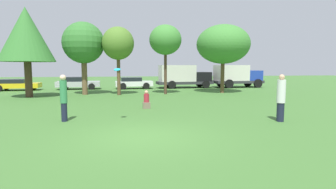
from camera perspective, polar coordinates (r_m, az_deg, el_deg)
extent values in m
plane|color=#3D6B2D|center=(8.74, -5.67, -9.05)|extent=(120.00, 120.00, 0.00)
cylinder|color=#191E33|center=(11.85, -21.46, -3.58)|extent=(0.24, 0.24, 0.77)
cylinder|color=#337F4C|center=(11.75, -21.62, 0.56)|extent=(0.28, 0.28, 0.95)
sphere|color=beige|center=(11.72, -21.72, 3.40)|extent=(0.24, 0.24, 0.24)
cylinder|color=#191E33|center=(11.98, 23.06, -3.52)|extent=(0.30, 0.30, 0.78)
cylinder|color=silver|center=(11.88, 23.23, 0.64)|extent=(0.35, 0.35, 0.96)
sphere|color=tan|center=(11.85, 23.34, 3.45)|extent=(0.23, 0.23, 0.23)
cylinder|color=#19B2D8|center=(10.85, -10.90, 5.31)|extent=(0.28, 0.26, 0.13)
cube|color=#726651|center=(14.62, -4.65, -2.33)|extent=(0.40, 0.33, 0.35)
cylinder|color=#A52633|center=(14.57, -4.67, -0.77)|extent=(0.30, 0.30, 0.45)
sphere|color=tan|center=(14.54, -4.68, 0.49)|extent=(0.21, 0.21, 0.21)
cylinder|color=#473323|center=(22.69, -27.86, 2.88)|extent=(0.52, 0.52, 2.69)
cone|color=#33702D|center=(22.81, -28.27, 11.35)|extent=(4.05, 4.05, 4.05)
cylinder|color=brown|center=(23.02, -17.57, 4.12)|extent=(0.44, 0.44, 3.34)
sphere|color=#33702D|center=(23.10, -17.77, 10.57)|extent=(3.38, 3.38, 3.38)
cylinder|color=brown|center=(21.98, -10.59, 4.42)|extent=(0.28, 0.28, 3.49)
ellipsoid|color=#4C7528|center=(22.06, -10.71, 10.79)|extent=(2.57, 2.57, 2.65)
cylinder|color=#473323|center=(22.42, -0.56, 4.96)|extent=(0.24, 0.24, 3.82)
ellipsoid|color=#3D7F33|center=(22.54, -0.56, 11.71)|extent=(2.69, 2.69, 2.50)
cylinder|color=brown|center=(24.06, 11.66, 3.93)|extent=(0.33, 0.33, 3.01)
ellipsoid|color=#3D7F33|center=(24.14, 11.80, 10.56)|extent=(4.67, 4.67, 3.42)
cube|color=gold|center=(30.10, -29.75, 1.70)|extent=(4.28, 2.11, 0.46)
cube|color=black|center=(30.17, -30.37, 2.50)|extent=(2.39, 1.78, 0.40)
cylinder|color=black|center=(30.68, -26.92, 1.56)|extent=(0.62, 0.20, 0.61)
cylinder|color=black|center=(28.86, -27.80, 1.29)|extent=(0.62, 0.20, 0.61)
cylinder|color=black|center=(31.40, -31.52, 1.42)|extent=(0.62, 0.20, 0.61)
cube|color=#B2B2B7|center=(29.10, -18.72, 2.17)|extent=(4.43, 2.03, 0.55)
cube|color=black|center=(29.11, -19.39, 3.14)|extent=(2.47, 1.71, 0.46)
cylinder|color=black|center=(29.91, -15.98, 1.91)|extent=(0.66, 0.24, 0.65)
cylinder|color=black|center=(28.12, -16.15, 1.67)|extent=(0.66, 0.24, 0.65)
cylinder|color=black|center=(30.16, -21.09, 1.78)|extent=(0.66, 0.24, 0.65)
cylinder|color=black|center=(28.39, -21.58, 1.53)|extent=(0.66, 0.24, 0.65)
cube|color=silver|center=(28.54, -7.36, 2.36)|extent=(3.99, 1.94, 0.51)
cube|color=black|center=(28.49, -7.96, 3.27)|extent=(2.23, 1.64, 0.41)
cylinder|color=black|center=(29.56, -5.19, 2.10)|extent=(0.69, 0.23, 0.68)
cylinder|color=black|center=(27.84, -4.69, 1.87)|extent=(0.69, 0.23, 0.68)
cylinder|color=black|center=(29.32, -9.88, 2.00)|extent=(0.69, 0.23, 0.68)
cylinder|color=black|center=(27.59, -9.67, 1.78)|extent=(0.69, 0.23, 0.68)
cube|color=#2D2D33|center=(29.56, 3.57, 2.57)|extent=(6.24, 2.39, 0.30)
cube|color=black|center=(30.13, 7.05, 3.86)|extent=(2.07, 2.07, 1.02)
cube|color=beige|center=(29.28, 1.96, 4.58)|extent=(3.91, 2.27, 1.78)
cylinder|color=black|center=(31.22, 6.80, 2.43)|extent=(0.87, 0.29, 0.85)
cylinder|color=black|center=(29.29, 8.18, 2.20)|extent=(0.87, 0.29, 0.85)
cylinder|color=black|center=(30.13, -0.08, 2.35)|extent=(0.87, 0.29, 0.85)
cylinder|color=black|center=(28.12, 0.87, 2.11)|extent=(0.87, 0.29, 0.85)
cube|color=#2D2D33|center=(31.23, 14.70, 2.67)|extent=(5.73, 2.48, 0.30)
cube|color=#1E389E|center=(32.06, 17.49, 3.95)|extent=(1.91, 2.17, 1.13)
cube|color=beige|center=(30.84, 13.45, 4.56)|extent=(3.59, 2.37, 1.74)
cylinder|color=black|center=(33.15, 16.82, 2.52)|extent=(0.99, 0.32, 0.97)
cylinder|color=black|center=(31.28, 18.82, 2.28)|extent=(0.99, 0.32, 0.97)
cylinder|color=black|center=(31.54, 11.28, 2.50)|extent=(0.99, 0.32, 0.97)
cylinder|color=black|center=(29.57, 13.03, 2.25)|extent=(0.99, 0.32, 0.97)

